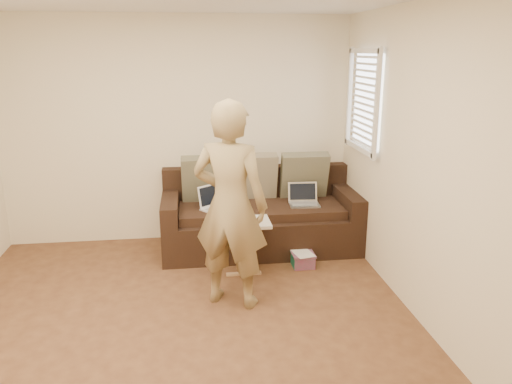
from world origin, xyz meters
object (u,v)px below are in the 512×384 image
sofa (260,213)px  side_table (244,248)px  person (230,205)px  laptop_silver (304,205)px  drinking_glass (227,213)px  laptop_white (220,209)px  striped_box (303,259)px

sofa → side_table: bearing=-111.1°
person → side_table: bearing=-83.0°
sofa → laptop_silver: (0.49, -0.09, 0.10)m
laptop_silver → side_table: 1.00m
side_table → drinking_glass: size_ratio=4.82×
sofa → laptop_white: (-0.47, -0.10, 0.10)m
sofa → striped_box: bearing=-57.0°
laptop_white → side_table: laptop_white is taller
side_table → striped_box: 0.69m
sofa → side_table: size_ratio=3.81×
person → side_table: 0.85m
laptop_white → drinking_glass: drinking_glass is taller
sofa → drinking_glass: (-0.42, -0.61, 0.21)m
laptop_silver → person: person is taller
laptop_white → drinking_glass: bearing=-123.0°
person → striped_box: person is taller
drinking_glass → person: bearing=-91.9°
laptop_white → side_table: 0.67m
striped_box → laptop_silver: bearing=76.3°
sofa → laptop_white: 0.49m
side_table → drinking_glass: 0.39m
laptop_silver → person: size_ratio=0.18×
drinking_glass → striped_box: drinking_glass is taller
laptop_silver → laptop_white: 0.96m
laptop_silver → side_table: bearing=-137.6°
drinking_glass → sofa: bearing=55.4°
laptop_silver → striped_box: (-0.12, -0.48, -0.44)m
laptop_silver → drinking_glass: 1.05m
laptop_white → drinking_glass: (0.05, -0.51, 0.12)m
laptop_white → striped_box: bearing=-67.9°
laptop_silver → laptop_white: size_ratio=0.92×
laptop_white → drinking_glass: 0.52m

